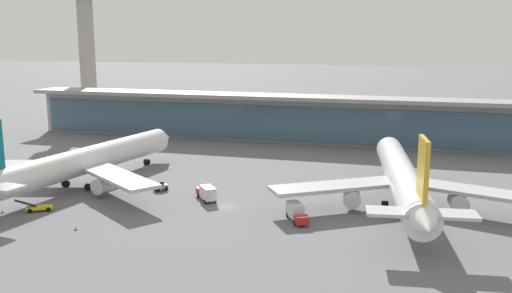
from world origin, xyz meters
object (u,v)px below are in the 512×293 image
at_px(airliner_left_stand, 81,162).
at_px(service_truck_by_tail_blue, 4,183).
at_px(airliner_centre_stand, 403,179).
at_px(safety_cone_charlie, 76,228).
at_px(service_truck_mid_apron_grey, 161,187).
at_px(control_tower, 86,36).
at_px(service_truck_under_wing_red, 296,212).
at_px(service_truck_near_nose_red, 207,193).
at_px(service_truck_on_taxiway_yellow, 38,207).
at_px(safety_cone_alpha, 2,211).

relative_size(airliner_left_stand, service_truck_by_tail_blue, 23.52).
distance_m(airliner_centre_stand, safety_cone_charlie, 62.74).
bearing_deg(service_truck_mid_apron_grey, control_tower, 129.21).
bearing_deg(service_truck_under_wing_red, control_tower, 135.96).
distance_m(service_truck_near_nose_red, service_truck_mid_apron_grey, 13.10).
bearing_deg(airliner_left_stand, control_tower, 121.36).
xyz_separation_m(service_truck_under_wing_red, control_tower, (-110.79, 107.14, 32.46)).
bearing_deg(service_truck_on_taxiway_yellow, safety_cone_charlie, -28.97).
height_order(service_truck_under_wing_red, control_tower, control_tower).
distance_m(service_truck_under_wing_red, service_truck_on_taxiway_yellow, 50.24).
bearing_deg(airliner_centre_stand, safety_cone_alpha, -160.89).
bearing_deg(safety_cone_charlie, control_tower, 121.24).
xyz_separation_m(service_truck_on_taxiway_yellow, safety_cone_charlie, (13.21, -7.32, -0.49)).
relative_size(service_truck_mid_apron_grey, control_tower, 0.05).
bearing_deg(service_truck_on_taxiway_yellow, service_truck_near_nose_red, 28.89).
relative_size(airliner_centre_stand, service_truck_on_taxiway_yellow, 10.63).
relative_size(service_truck_on_taxiway_yellow, control_tower, 0.10).
xyz_separation_m(control_tower, safety_cone_charlie, (74.47, -122.78, -33.84)).
xyz_separation_m(service_truck_by_tail_blue, service_truck_on_taxiway_yellow, (19.46, -13.71, -0.07)).
relative_size(airliner_left_stand, airliner_centre_stand, 1.00).
bearing_deg(safety_cone_alpha, safety_cone_charlie, -13.20).
xyz_separation_m(airliner_left_stand, safety_cone_alpha, (-3.88, -21.26, -5.43)).
relative_size(airliner_left_stand, control_tower, 1.09).
xyz_separation_m(service_truck_mid_apron_grey, safety_cone_charlie, (-3.33, -27.42, -0.56)).
bearing_deg(service_truck_mid_apron_grey, safety_cone_alpha, -134.58).
xyz_separation_m(service_truck_under_wing_red, service_truck_on_taxiway_yellow, (-49.54, -8.32, -0.88)).
bearing_deg(service_truck_on_taxiway_yellow, safety_cone_alpha, -155.05).
xyz_separation_m(service_truck_near_nose_red, service_truck_by_tail_blue, (-48.41, -2.26, -0.82)).
bearing_deg(service_truck_under_wing_red, airliner_left_stand, 168.91).
distance_m(service_truck_on_taxiway_yellow, safety_cone_charlie, 15.11).
bearing_deg(service_truck_near_nose_red, airliner_left_stand, 175.43).
height_order(service_truck_on_taxiway_yellow, control_tower, control_tower).
distance_m(service_truck_on_taxiway_yellow, safety_cone_alpha, 6.66).
distance_m(airliner_centre_stand, service_truck_near_nose_red, 39.82).
relative_size(service_truck_near_nose_red, service_truck_by_tail_blue, 2.46).
bearing_deg(service_truck_by_tail_blue, safety_cone_charlie, -32.76).
height_order(service_truck_by_tail_blue, control_tower, control_tower).
bearing_deg(service_truck_on_taxiway_yellow, service_truck_by_tail_blue, 144.84).
bearing_deg(service_truck_under_wing_red, airliner_centre_stand, 38.22).
height_order(service_truck_near_nose_red, service_truck_by_tail_blue, service_truck_near_nose_red).
relative_size(service_truck_by_tail_blue, service_truck_on_taxiway_yellow, 0.45).
relative_size(airliner_centre_stand, service_truck_by_tail_blue, 23.56).
xyz_separation_m(service_truck_under_wing_red, service_truck_mid_apron_grey, (-32.99, 11.78, -0.82)).
xyz_separation_m(service_truck_by_tail_blue, safety_cone_alpha, (13.44, -16.51, -0.56)).
xyz_separation_m(service_truck_near_nose_red, service_truck_mid_apron_grey, (-12.41, 4.13, -0.82)).
relative_size(service_truck_under_wing_red, safety_cone_charlie, 10.70).
distance_m(airliner_left_stand, control_tower, 117.09).
relative_size(service_truck_mid_apron_grey, service_truck_by_tail_blue, 1.14).
relative_size(airliner_left_stand, service_truck_near_nose_red, 9.57).
bearing_deg(service_truck_by_tail_blue, airliner_centre_stand, 5.96).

